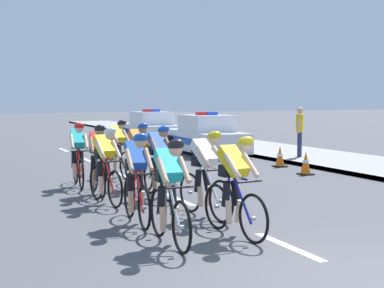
# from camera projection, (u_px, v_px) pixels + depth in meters

# --- Properties ---
(ground_plane) EXTENTS (160.00, 160.00, 0.00)m
(ground_plane) POSITION_uv_depth(u_px,v_px,m) (375.00, 284.00, 6.07)
(ground_plane) COLOR #4C4C51
(sidewalk_slab) EXTENTS (3.60, 60.00, 0.12)m
(sidewalk_slab) POSITION_uv_depth(u_px,v_px,m) (267.00, 149.00, 21.81)
(sidewalk_slab) COLOR gray
(sidewalk_slab) RESTS_ON ground
(kerb_edge) EXTENTS (0.16, 60.00, 0.13)m
(kerb_edge) POSITION_uv_depth(u_px,v_px,m) (229.00, 151.00, 21.10)
(kerb_edge) COLOR #9E9E99
(kerb_edge) RESTS_ON ground
(lane_markings_centre) EXTENTS (0.14, 21.60, 0.01)m
(lane_markings_centre) POSITION_uv_depth(u_px,v_px,m) (145.00, 185.00, 13.05)
(lane_markings_centre) COLOR white
(lane_markings_centre) RESTS_ON ground
(cyclist_lead) EXTENTS (0.43, 1.72, 1.56)m
(cyclist_lead) POSITION_uv_depth(u_px,v_px,m) (170.00, 190.00, 7.62)
(cyclist_lead) COLOR black
(cyclist_lead) RESTS_ON ground
(cyclist_second) EXTENTS (0.44, 1.72, 1.56)m
(cyclist_second) POSITION_uv_depth(u_px,v_px,m) (235.00, 185.00, 8.11)
(cyclist_second) COLOR black
(cyclist_second) RESTS_ON ground
(cyclist_third) EXTENTS (0.44, 1.72, 1.56)m
(cyclist_third) POSITION_uv_depth(u_px,v_px,m) (137.00, 177.00, 8.92)
(cyclist_third) COLOR black
(cyclist_third) RESTS_ON ground
(cyclist_fourth) EXTENTS (0.46, 1.72, 1.56)m
(cyclist_fourth) POSITION_uv_depth(u_px,v_px,m) (206.00, 173.00, 9.41)
(cyclist_fourth) COLOR black
(cyclist_fourth) RESTS_ON ground
(cyclist_fifth) EXTENTS (0.45, 1.72, 1.56)m
(cyclist_fifth) POSITION_uv_depth(u_px,v_px,m) (105.00, 164.00, 10.65)
(cyclist_fifth) COLOR black
(cyclist_fifth) RESTS_ON ground
(cyclist_sixth) EXTENTS (0.42, 1.72, 1.56)m
(cyclist_sixth) POSITION_uv_depth(u_px,v_px,m) (159.00, 160.00, 11.35)
(cyclist_sixth) COLOR black
(cyclist_sixth) RESTS_ON ground
(cyclist_seventh) EXTENTS (0.44, 1.72, 1.56)m
(cyclist_seventh) POSITION_uv_depth(u_px,v_px,m) (98.00, 158.00, 11.73)
(cyclist_seventh) COLOR black
(cyclist_seventh) RESTS_ON ground
(cyclist_eighth) EXTENTS (0.43, 1.72, 1.56)m
(cyclist_eighth) POSITION_uv_depth(u_px,v_px,m) (139.00, 154.00, 12.59)
(cyclist_eighth) COLOR black
(cyclist_eighth) RESTS_ON ground
(cyclist_ninth) EXTENTS (0.44, 1.72, 1.56)m
(cyclist_ninth) POSITION_uv_depth(u_px,v_px,m) (78.00, 154.00, 12.76)
(cyclist_ninth) COLOR black
(cyclist_ninth) RESTS_ON ground
(cyclist_tenth) EXTENTS (0.44, 1.72, 1.56)m
(cyclist_tenth) POSITION_uv_depth(u_px,v_px,m) (118.00, 148.00, 14.34)
(cyclist_tenth) COLOR black
(cyclist_tenth) RESTS_ON ground
(police_car_nearest) EXTENTS (2.17, 4.48, 1.59)m
(police_car_nearest) POSITION_uv_depth(u_px,v_px,m) (206.00, 136.00, 20.36)
(police_car_nearest) COLOR silver
(police_car_nearest) RESTS_ON ground
(police_car_second) EXTENTS (2.07, 4.44, 1.59)m
(police_car_second) POSITION_uv_depth(u_px,v_px,m) (151.00, 128.00, 25.83)
(police_car_second) COLOR silver
(police_car_second) RESTS_ON ground
(traffic_cone_mid) EXTENTS (0.36, 0.36, 0.64)m
(traffic_cone_mid) POSITION_uv_depth(u_px,v_px,m) (306.00, 164.00, 14.81)
(traffic_cone_mid) COLOR black
(traffic_cone_mid) RESTS_ON ground
(traffic_cone_far) EXTENTS (0.36, 0.36, 0.64)m
(traffic_cone_far) POSITION_uv_depth(u_px,v_px,m) (280.00, 157.00, 16.54)
(traffic_cone_far) COLOR black
(traffic_cone_far) RESTS_ON ground
(spectator_closest) EXTENTS (0.41, 0.44, 1.68)m
(spectator_closest) POSITION_uv_depth(u_px,v_px,m) (300.00, 128.00, 18.24)
(spectator_closest) COLOR #23284C
(spectator_closest) RESTS_ON sidewalk_slab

